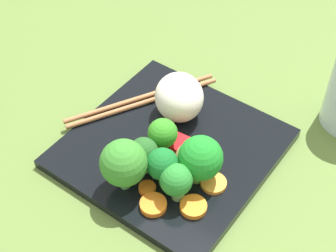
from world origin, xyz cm
name	(u,v)px	position (x,y,z in cm)	size (l,w,h in cm)	color
ground_plane	(171,156)	(0.00, 0.00, -1.00)	(110.00, 110.00, 2.00)	#577332
square_plate	(171,148)	(0.00, 0.00, 0.61)	(24.17, 24.17, 1.21)	black
rice_mound	(179,97)	(4.97, 2.72, 4.26)	(7.10, 6.35, 6.10)	white
broccoli_floret_0	(200,159)	(-1.96, -5.89, 4.79)	(5.28, 5.28, 6.43)	#599D39
broccoli_floret_1	(163,165)	(-5.30, -3.06, 4.60)	(3.76, 3.76, 5.55)	#588F3F
broccoli_floret_2	(176,181)	(-5.82, -5.48, 4.19)	(3.77, 3.77, 5.08)	#6EA956
broccoli_floret_3	(146,155)	(-5.09, -0.37, 4.18)	(3.54, 3.54, 5.06)	#83B65E
broccoli_floret_4	(126,165)	(-8.41, -0.43, 5.44)	(5.47, 5.47, 7.10)	#58A14B
broccoli_floret_5	(165,136)	(-1.60, -0.38, 4.48)	(3.66, 3.66, 5.40)	#5C9243
carrot_slice_0	(147,188)	(-7.22, -2.30, 1.54)	(2.04, 2.04, 0.65)	orange
carrot_slice_1	(172,165)	(-2.66, -2.30, 1.56)	(2.29, 2.29, 0.70)	orange
carrot_slice_2	(204,159)	(0.58, -4.78, 1.56)	(2.82, 2.82, 0.69)	orange
carrot_slice_3	(193,207)	(-5.86, -8.05, 1.56)	(3.09, 3.09, 0.70)	orange
carrot_slice_4	(153,205)	(-8.55, -4.38, 1.58)	(3.10, 3.10, 0.73)	orange
carrot_slice_5	(213,183)	(-1.68, -7.81, 1.48)	(3.11, 3.11, 0.53)	orange
pepper_chunk_0	(181,145)	(0.31, -1.41, 1.99)	(2.86, 2.76, 1.56)	red
chicken_piece_0	(189,156)	(-0.99, -3.52, 2.62)	(3.78, 3.16, 2.82)	tan
chicken_piece_1	(146,147)	(-2.88, 1.65, 2.23)	(3.03, 2.36, 2.04)	tan
chopstick_pair	(142,100)	(3.57, 8.00, 1.55)	(20.47, 11.07, 0.67)	#A1693E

